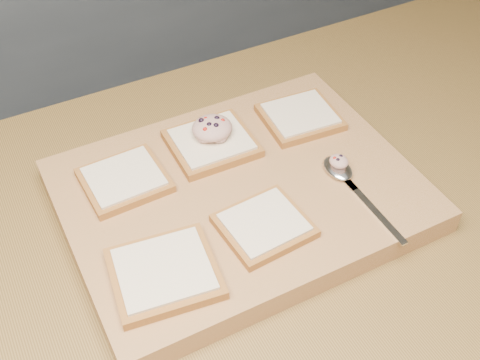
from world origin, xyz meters
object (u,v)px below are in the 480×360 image
at_px(tuna_salad_dollop, 212,128).
at_px(cutting_board, 240,195).
at_px(bread_far_center, 212,143).
at_px(spoon, 343,174).

bearing_deg(tuna_salad_dollop, cutting_board, -92.79).
bearing_deg(bread_far_center, tuna_salad_dollop, 54.60).
xyz_separation_m(bread_far_center, tuna_salad_dollop, (0.00, 0.01, 0.02)).
distance_m(bread_far_center, spoon, 0.21).
relative_size(tuna_salad_dollop, spoon, 0.33).
relative_size(cutting_board, bread_far_center, 3.94).
distance_m(bread_far_center, tuna_salad_dollop, 0.03).
height_order(cutting_board, tuna_salad_dollop, tuna_salad_dollop).
bearing_deg(spoon, tuna_salad_dollop, 131.51).
xyz_separation_m(tuna_salad_dollop, spoon, (0.14, -0.16, -0.03)).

